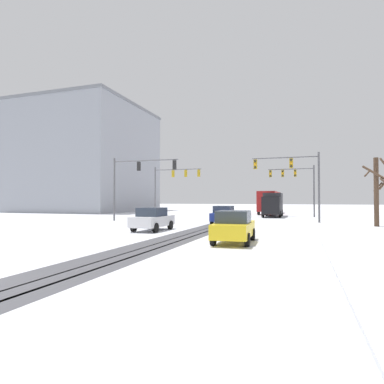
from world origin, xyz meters
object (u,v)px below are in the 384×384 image
object	(u,v)px
bus_oncoming	(270,201)
car_blue_lead	(224,215)
car_white_second	(153,219)
box_truck_delivery	(273,204)
traffic_signal_near_left	(136,175)
traffic_signal_near_right	(295,173)
office_building_far_left_block	(85,160)
traffic_signal_far_right	(295,179)
bare_tree_sidewalk_far	(377,188)
traffic_signal_far_left	(173,179)
car_yellow_cab_third	(234,227)

from	to	relation	value
bus_oncoming	car_blue_lead	bearing A→B (deg)	-94.90
car_white_second	box_truck_delivery	xyz separation A→B (m)	(6.46, 22.01, 0.82)
traffic_signal_near_left	bus_oncoming	world-z (taller)	traffic_signal_near_left
traffic_signal_near_right	office_building_far_left_block	xyz separation A→B (m)	(-38.43, 20.87, 5.13)
traffic_signal_near_left	car_white_second	size ratio (longest dim) A/B	1.74
car_blue_lead	office_building_far_left_block	xyz separation A→B (m)	(-32.40, 23.75, 8.96)
car_blue_lead	traffic_signal_near_right	bearing A→B (deg)	25.56
bus_oncoming	office_building_far_left_block	distance (m)	35.25
traffic_signal_far_right	bare_tree_sidewalk_far	world-z (taller)	traffic_signal_far_right
traffic_signal_far_left	traffic_signal_near_left	xyz separation A→B (m)	(-0.06, -10.03, -0.11)
traffic_signal_near_left	bare_tree_sidewalk_far	distance (m)	21.80
office_building_far_left_block	bus_oncoming	bearing A→B (deg)	-1.35
car_white_second	bare_tree_sidewalk_far	world-z (taller)	bare_tree_sidewalk_far
car_white_second	bare_tree_sidewalk_far	distance (m)	18.29
traffic_signal_far_right	car_yellow_cab_third	world-z (taller)	traffic_signal_far_right
traffic_signal_near_right	car_white_second	world-z (taller)	traffic_signal_near_right
traffic_signal_far_right	bus_oncoming	distance (m)	9.33
traffic_signal_far_right	traffic_signal_near_right	world-z (taller)	same
traffic_signal_near_left	traffic_signal_near_right	size ratio (longest dim) A/B	1.10
traffic_signal_far_right	car_white_second	size ratio (longest dim) A/B	1.58
car_yellow_cab_third	car_blue_lead	bearing A→B (deg)	105.22
office_building_far_left_block	car_blue_lead	bearing A→B (deg)	-36.24
traffic_signal_far_left	traffic_signal_near_right	bearing A→B (deg)	-27.88
traffic_signal_far_left	bare_tree_sidewalk_far	bearing A→B (deg)	-24.14
traffic_signal_near_right	box_truck_delivery	world-z (taller)	traffic_signal_near_right
car_blue_lead	car_yellow_cab_third	world-z (taller)	same
traffic_signal_far_left	office_building_far_left_block	xyz separation A→B (m)	(-23.14, 12.78, 4.97)
office_building_far_left_block	traffic_signal_near_left	bearing A→B (deg)	-44.67
traffic_signal_near_left	traffic_signal_near_right	bearing A→B (deg)	7.22
traffic_signal_near_right	car_white_second	xyz separation A→B (m)	(-9.37, -10.63, -3.83)
car_blue_lead	office_building_far_left_block	world-z (taller)	office_building_far_left_block
traffic_signal_near_right	car_blue_lead	size ratio (longest dim) A/B	1.57
car_yellow_cab_third	box_truck_delivery	size ratio (longest dim) A/B	0.56
car_blue_lead	bus_oncoming	distance (m)	23.06
traffic_signal_near_right	bare_tree_sidewalk_far	distance (m)	6.78
traffic_signal_near_left	bus_oncoming	xyz separation A→B (m)	(11.29, 22.01, -2.70)
traffic_signal_near_right	bus_oncoming	distance (m)	20.64
car_blue_lead	office_building_far_left_block	distance (m)	41.16
bare_tree_sidewalk_far	car_yellow_cab_third	bearing A→B (deg)	-123.84
car_yellow_cab_third	bus_oncoming	world-z (taller)	bus_oncoming
traffic_signal_far_left	box_truck_delivery	bearing A→B (deg)	14.93
traffic_signal_near_left	traffic_signal_far_right	size ratio (longest dim) A/B	1.10
traffic_signal_far_left	traffic_signal_near_left	distance (m)	10.03
bare_tree_sidewalk_far	office_building_far_left_block	size ratio (longest dim) A/B	0.26
traffic_signal_far_right	bare_tree_sidewalk_far	size ratio (longest dim) A/B	1.16
bus_oncoming	traffic_signal_far_left	bearing A→B (deg)	-133.15
box_truck_delivery	office_building_far_left_block	xyz separation A→B (m)	(-35.52, 9.48, 8.14)
traffic_signal_near_left	traffic_signal_far_left	bearing A→B (deg)	89.64
car_yellow_cab_third	box_truck_delivery	bearing A→B (deg)	90.49
box_truck_delivery	traffic_signal_far_left	bearing A→B (deg)	-165.07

